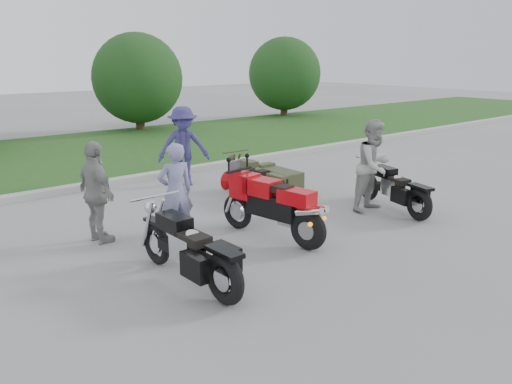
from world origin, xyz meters
TOP-DOWN VIEW (x-y plane):
  - ground at (0.00, 0.00)m, footprint 80.00×80.00m
  - curb at (0.00, 6.00)m, footprint 60.00×0.30m
  - grass_strip at (0.00, 10.15)m, footprint 60.00×8.00m
  - tree_mid_right at (4.00, 13.50)m, footprint 3.60×3.60m
  - tree_far_right at (12.00, 13.50)m, footprint 3.60×3.60m
  - sportbike_red at (0.10, 0.67)m, footprint 0.64×2.25m
  - cruiser_left at (-1.94, 0.03)m, footprint 0.43×2.38m
  - cruiser_right at (3.12, 0.33)m, footprint 0.69×2.17m
  - cruiser_sidecar at (1.90, 2.83)m, footprint 1.04×2.08m
  - person_stripe at (-1.18, 1.72)m, footprint 0.68×0.50m
  - person_grey at (2.80, 0.66)m, footprint 0.95×0.76m
  - person_denim at (0.88, 4.88)m, footprint 1.42×1.16m
  - person_back at (-2.28, 2.43)m, footprint 0.52×1.06m

SIDE VIEW (x-z plane):
  - ground at x=0.00m, z-range 0.00..0.00m
  - grass_strip at x=0.00m, z-range 0.00..0.14m
  - curb at x=0.00m, z-range 0.00..0.15m
  - cruiser_sidecar at x=1.90m, z-range -0.03..0.78m
  - cruiser_right at x=3.12m, z-range 0.01..0.86m
  - cruiser_left at x=-1.94m, z-range 0.01..0.93m
  - sportbike_red at x=0.10m, z-range 0.09..1.16m
  - person_stripe at x=-1.18m, z-range 0.00..1.69m
  - person_back at x=-2.28m, z-range 0.00..1.74m
  - person_grey at x=2.80m, z-range 0.00..1.87m
  - person_denim at x=0.88m, z-range 0.00..1.92m
  - tree_mid_right at x=4.00m, z-range 0.19..4.19m
  - tree_far_right at x=12.00m, z-range 0.19..4.19m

